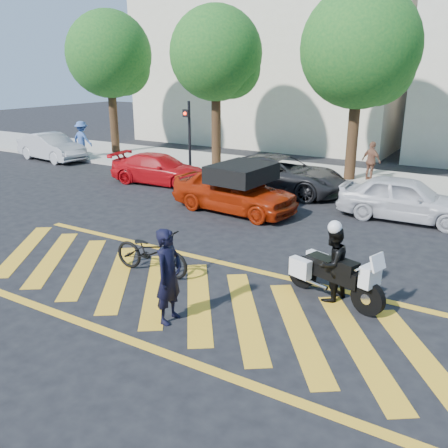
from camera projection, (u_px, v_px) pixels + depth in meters
The scene contains 19 objects.
ground at pixel (179, 294), 9.98m from camera, with size 90.00×90.00×0.00m, color black.
sidewalk at pixel (349, 180), 19.74m from camera, with size 60.00×5.00×0.15m, color #9E998E.
crosswalk at pixel (177, 293), 10.00m from camera, with size 12.33×4.00×0.01m.
building_left at pixel (272, 60), 29.43m from camera, with size 16.00×8.00×10.00m, color beige.
tree_far_left at pixel (112, 58), 24.51m from camera, with size 4.40×4.40×7.41m.
tree_left at pixel (219, 57), 21.36m from camera, with size 4.20×4.20×7.26m.
tree_center at pixel (363, 52), 18.16m from camera, with size 4.60×4.60×7.56m.
signal_pole at pixel (189, 132), 20.48m from camera, with size 0.28×0.43×3.20m.
officer_bike at pixel (169, 276), 8.66m from camera, with size 0.66×0.43×1.82m, color black.
bicycle at pixel (151, 252), 10.84m from camera, with size 0.69×1.97×1.03m, color black.
police_motorcycle at pixel (332, 274), 9.59m from camera, with size 2.24×1.12×1.02m.
officer_moto at pixel (332, 264), 9.52m from camera, with size 0.76×0.59×1.57m, color black.
red_convertible at pixel (234, 190), 15.51m from camera, with size 1.72×4.27×1.46m, color #941E06.
parked_far_left at pixel (52, 147), 24.28m from camera, with size 1.45×4.15×1.37m, color #94969B.
parked_left at pixel (159, 169), 19.39m from camera, with size 1.68×4.14×1.20m, color #B90B11.
parked_mid_left at pixel (280, 174), 17.96m from camera, with size 2.31×5.02×1.39m, color black.
parked_mid_right at pixel (405, 199), 14.66m from camera, with size 1.62×4.02×1.37m, color silver.
pedestrian_left at pixel (82, 139), 24.31m from camera, with size 1.18×0.68×1.82m, color #3A5A9F.
pedestrian_right at pixel (371, 161), 19.25m from camera, with size 0.92×0.38×1.58m, color brown.
Camera 1 is at (5.45, -7.25, 4.52)m, focal length 38.00 mm.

